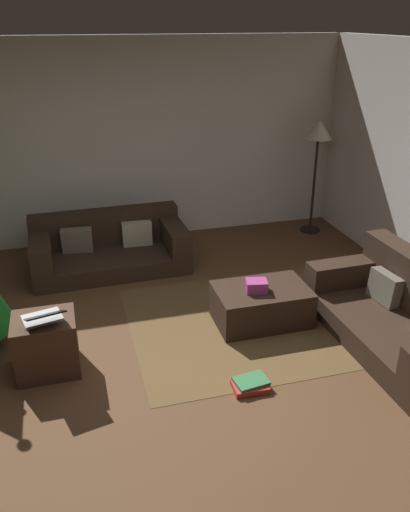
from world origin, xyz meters
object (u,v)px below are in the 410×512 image
couch_left (109,247)px  side_table (46,345)px  gift_box (257,286)px  couch_right (404,316)px  book_stack (250,385)px  tv_remote (256,282)px  ottoman (261,305)px  corner_lamp (318,138)px  laptop (43,317)px

couch_left → side_table: size_ratio=3.54×
side_table → gift_box: bearing=6.6°
couch_right → book_stack: bearing=98.2°
tv_remote → side_table: (-2.04, -0.39, -0.12)m
ottoman → corner_lamp: bearing=53.4°
ottoman → laptop: laptop is taller
couch_right → book_stack: size_ratio=5.97×
tv_remote → laptop: 2.08m
couch_left → couch_right: size_ratio=1.00×
couch_right → corner_lamp: corner_lamp is taller
laptop → book_stack: size_ratio=1.41×
couch_left → tv_remote: size_ratio=11.50×
gift_box → couch_right: bearing=-28.5°
corner_lamp → gift_box: bearing=-127.4°
tv_remote → ottoman: bearing=-74.3°
laptop → gift_box: bearing=8.3°
side_table → tv_remote: bearing=10.7°
side_table → laptop: (0.01, -0.06, 0.31)m
ottoman → book_stack: (-0.46, -0.97, -0.15)m
ottoman → gift_box: bearing=-154.7°
ottoman → side_table: size_ratio=1.77×
gift_box → laptop: bearing=-171.7°
tv_remote → laptop: bearing=-160.3°
couch_right → side_table: size_ratio=3.56×
side_table → laptop: laptop is taller
gift_box → side_table: bearing=-173.4°
couch_left → gift_box: couch_left is taller
gift_box → tv_remote: 0.17m
side_table → book_stack: (1.60, -0.71, -0.22)m
tv_remote → side_table: size_ratio=0.31×
ottoman → side_table: bearing=-172.7°
book_stack → corner_lamp: corner_lamp is taller
gift_box → corner_lamp: corner_lamp is taller
couch_left → side_table: 2.10m
couch_left → ottoman: 2.16m
couch_left → laptop: laptop is taller
couch_left → corner_lamp: 3.11m
side_table → book_stack: size_ratio=1.68×
couch_left → side_table: (-0.73, -1.97, 0.01)m
couch_left → book_stack: 2.82m
couch_left → corner_lamp: bearing=-174.0°
couch_left → corner_lamp: corner_lamp is taller
book_stack → laptop: bearing=157.7°
laptop → book_stack: laptop is taller
ottoman → book_stack: bearing=-115.3°
tv_remote → laptop: (-2.03, -0.45, 0.18)m
side_table → laptop: size_ratio=1.19×
gift_box → laptop: 2.00m
tv_remote → corner_lamp: (1.58, 1.97, 0.94)m
ottoman → tv_remote: 0.23m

